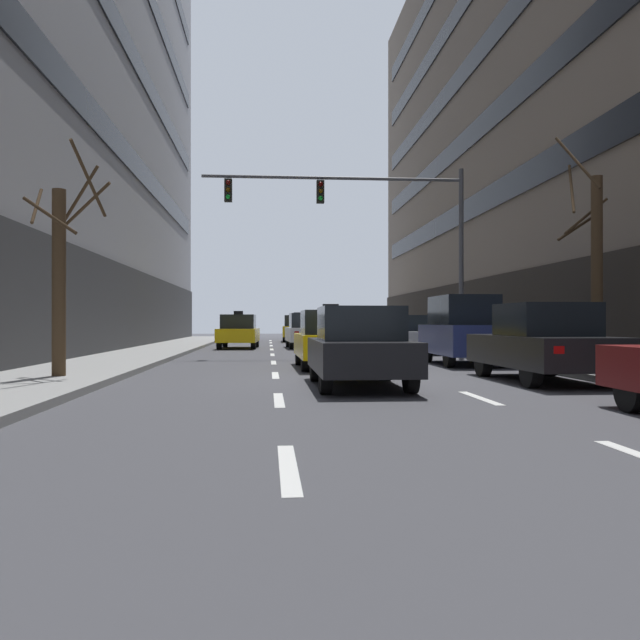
{
  "coord_description": "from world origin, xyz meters",
  "views": [
    {
      "loc": [
        -1.85,
        -13.74,
        1.27
      ],
      "look_at": [
        0.34,
        13.95,
        1.36
      ],
      "focal_mm": 37.02,
      "sensor_mm": 36.0,
      "label": 1
    }
  ],
  "objects_px": {
    "taxi_driving_2": "(330,340)",
    "car_driving_3": "(359,348)",
    "car_parked_1": "(543,343)",
    "pedestrian_0": "(527,328)",
    "car_parked_3": "(412,335)",
    "street_tree_2": "(595,266)",
    "taxi_driving_0": "(239,332)",
    "car_driving_4": "(307,331)",
    "taxi_driving_1": "(297,329)",
    "car_parked_2": "(463,330)",
    "traffic_signal_0": "(374,219)",
    "street_tree_0": "(60,273)"
  },
  "relations": [
    {
      "from": "taxi_driving_2",
      "to": "car_driving_3",
      "type": "distance_m",
      "value": 5.38
    },
    {
      "from": "car_parked_1",
      "to": "pedestrian_0",
      "type": "relative_size",
      "value": 2.77
    },
    {
      "from": "car_parked_3",
      "to": "street_tree_2",
      "type": "xyz_separation_m",
      "value": [
        2.23,
        -10.71,
        1.91
      ]
    },
    {
      "from": "taxi_driving_0",
      "to": "street_tree_2",
      "type": "bearing_deg",
      "value": -60.23
    },
    {
      "from": "car_driving_4",
      "to": "pedestrian_0",
      "type": "relative_size",
      "value": 2.86
    },
    {
      "from": "taxi_driving_1",
      "to": "pedestrian_0",
      "type": "height_order",
      "value": "taxi_driving_1"
    },
    {
      "from": "car_parked_2",
      "to": "car_parked_3",
      "type": "xyz_separation_m",
      "value": [
        0.0,
        7.04,
        -0.26
      ]
    },
    {
      "from": "taxi_driving_2",
      "to": "car_parked_2",
      "type": "bearing_deg",
      "value": 16.06
    },
    {
      "from": "car_driving_3",
      "to": "car_parked_3",
      "type": "distance_m",
      "value": 14.2
    },
    {
      "from": "car_parked_3",
      "to": "taxi_driving_0",
      "type": "bearing_deg",
      "value": 141.05
    },
    {
      "from": "car_parked_3",
      "to": "taxi_driving_1",
      "type": "bearing_deg",
      "value": 103.14
    },
    {
      "from": "car_parked_3",
      "to": "traffic_signal_0",
      "type": "distance_m",
      "value": 5.18
    },
    {
      "from": "car_driving_4",
      "to": "street_tree_2",
      "type": "height_order",
      "value": "street_tree_2"
    },
    {
      "from": "pedestrian_0",
      "to": "street_tree_2",
      "type": "bearing_deg",
      "value": -93.48
    },
    {
      "from": "car_driving_4",
      "to": "car_parked_1",
      "type": "distance_m",
      "value": 18.96
    },
    {
      "from": "taxi_driving_2",
      "to": "car_parked_2",
      "type": "xyz_separation_m",
      "value": [
        4.11,
        1.18,
        0.24
      ]
    },
    {
      "from": "car_driving_4",
      "to": "street_tree_0",
      "type": "bearing_deg",
      "value": -109.3
    },
    {
      "from": "street_tree_2",
      "to": "traffic_signal_0",
      "type": "bearing_deg",
      "value": 115.27
    },
    {
      "from": "car_parked_2",
      "to": "pedestrian_0",
      "type": "bearing_deg",
      "value": 28.14
    },
    {
      "from": "street_tree_0",
      "to": "car_parked_3",
      "type": "bearing_deg",
      "value": 49.94
    },
    {
      "from": "car_parked_3",
      "to": "pedestrian_0",
      "type": "bearing_deg",
      "value": -65.93
    },
    {
      "from": "car_parked_1",
      "to": "traffic_signal_0",
      "type": "height_order",
      "value": "traffic_signal_0"
    },
    {
      "from": "car_driving_3",
      "to": "street_tree_0",
      "type": "bearing_deg",
      "value": 166.45
    },
    {
      "from": "car_driving_4",
      "to": "car_parked_3",
      "type": "xyz_separation_m",
      "value": [
        3.93,
        -5.77,
        -0.08
      ]
    },
    {
      "from": "traffic_signal_0",
      "to": "street_tree_0",
      "type": "height_order",
      "value": "traffic_signal_0"
    },
    {
      "from": "traffic_signal_0",
      "to": "street_tree_2",
      "type": "relative_size",
      "value": 1.7
    },
    {
      "from": "car_parked_2",
      "to": "traffic_signal_0",
      "type": "bearing_deg",
      "value": 110.43
    },
    {
      "from": "car_parked_1",
      "to": "street_tree_2",
      "type": "xyz_separation_m",
      "value": [
        2.23,
        2.07,
        1.85
      ]
    },
    {
      "from": "taxi_driving_1",
      "to": "traffic_signal_0",
      "type": "height_order",
      "value": "traffic_signal_0"
    },
    {
      "from": "street_tree_2",
      "to": "pedestrian_0",
      "type": "xyz_separation_m",
      "value": [
        0.31,
        5.03,
        -1.6
      ]
    },
    {
      "from": "taxi_driving_2",
      "to": "street_tree_2",
      "type": "bearing_deg",
      "value": -21.41
    },
    {
      "from": "traffic_signal_0",
      "to": "taxi_driving_2",
      "type": "bearing_deg",
      "value": -109.92
    },
    {
      "from": "car_parked_3",
      "to": "taxi_driving_2",
      "type": "bearing_deg",
      "value": -116.57
    },
    {
      "from": "street_tree_0",
      "to": "car_driving_4",
      "type": "bearing_deg",
      "value": 70.7
    },
    {
      "from": "car_parked_1",
      "to": "street_tree_2",
      "type": "relative_size",
      "value": 0.77
    },
    {
      "from": "car_parked_2",
      "to": "car_driving_4",
      "type": "bearing_deg",
      "value": 107.03
    },
    {
      "from": "car_parked_1",
      "to": "pedestrian_0",
      "type": "xyz_separation_m",
      "value": [
        2.54,
        7.1,
        0.25
      ]
    },
    {
      "from": "traffic_signal_0",
      "to": "pedestrian_0",
      "type": "xyz_separation_m",
      "value": [
        4.41,
        -3.66,
        -4.08
      ]
    },
    {
      "from": "car_parked_1",
      "to": "car_parked_2",
      "type": "relative_size",
      "value": 1.05
    },
    {
      "from": "car_parked_3",
      "to": "pedestrian_0",
      "type": "height_order",
      "value": "pedestrian_0"
    },
    {
      "from": "taxi_driving_0",
      "to": "pedestrian_0",
      "type": "relative_size",
      "value": 2.76
    },
    {
      "from": "taxi_driving_2",
      "to": "pedestrian_0",
      "type": "distance_m",
      "value": 7.13
    },
    {
      "from": "traffic_signal_0",
      "to": "pedestrian_0",
      "type": "bearing_deg",
      "value": -39.68
    },
    {
      "from": "car_driving_3",
      "to": "car_parked_1",
      "type": "distance_m",
      "value": 4.14
    },
    {
      "from": "car_parked_1",
      "to": "pedestrian_0",
      "type": "distance_m",
      "value": 7.54
    },
    {
      "from": "taxi_driving_2",
      "to": "traffic_signal_0",
      "type": "height_order",
      "value": "traffic_signal_0"
    },
    {
      "from": "traffic_signal_0",
      "to": "street_tree_0",
      "type": "bearing_deg",
      "value": -129.51
    },
    {
      "from": "street_tree_2",
      "to": "car_driving_4",
      "type": "bearing_deg",
      "value": 110.48
    },
    {
      "from": "taxi_driving_1",
      "to": "car_parked_1",
      "type": "xyz_separation_m",
      "value": [
        3.91,
        -29.53,
        -0.03
      ]
    },
    {
      "from": "taxi_driving_1",
      "to": "car_parked_1",
      "type": "relative_size",
      "value": 1.04
    }
  ]
}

